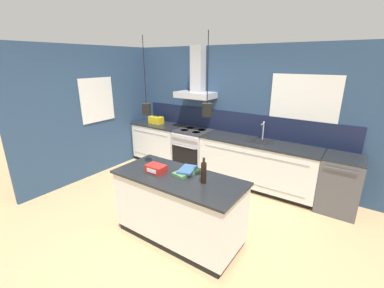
{
  "coord_description": "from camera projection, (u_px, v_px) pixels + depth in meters",
  "views": [
    {
      "loc": [
        2.15,
        -2.65,
        2.32
      ],
      "look_at": [
        -0.05,
        0.54,
        1.05
      ],
      "focal_mm": 24.0,
      "sensor_mm": 36.0,
      "label": 1
    }
  ],
  "objects": [
    {
      "name": "book_stack",
      "position": [
        187.0,
        171.0,
        3.34
      ],
      "size": [
        0.25,
        0.37,
        0.06
      ],
      "color": "#4C7F4C",
      "rests_on": "kitchen_island"
    },
    {
      "name": "yellow_toolbox",
      "position": [
        156.0,
        120.0,
        5.98
      ],
      "size": [
        0.34,
        0.18,
        0.19
      ],
      "color": "gold",
      "rests_on": "counter_run_left"
    },
    {
      "name": "wall_left",
      "position": [
        103.0,
        111.0,
        5.41
      ],
      "size": [
        0.08,
        3.8,
        2.6
      ],
      "color": "navy",
      "rests_on": "ground_plane"
    },
    {
      "name": "red_supply_box",
      "position": [
        156.0,
        169.0,
        3.38
      ],
      "size": [
        0.26,
        0.18,
        0.1
      ],
      "color": "red",
      "rests_on": "kitchen_island"
    },
    {
      "name": "oven_range",
      "position": [
        193.0,
        150.0,
        5.57
      ],
      "size": [
        0.74,
        0.66,
        0.91
      ],
      "color": "#B5B5BA",
      "rests_on": "ground_plane"
    },
    {
      "name": "ground_plane",
      "position": [
        175.0,
        218.0,
        3.96
      ],
      "size": [
        16.0,
        16.0,
        0.0
      ],
      "primitive_type": "plane",
      "color": "tan",
      "rests_on": "ground"
    },
    {
      "name": "counter_run_sink",
      "position": [
        257.0,
        164.0,
        4.8
      ],
      "size": [
        2.17,
        0.64,
        1.25
      ],
      "color": "black",
      "rests_on": "ground_plane"
    },
    {
      "name": "counter_run_left",
      "position": [
        160.0,
        142.0,
        6.1
      ],
      "size": [
        1.2,
        0.64,
        0.91
      ],
      "color": "black",
      "rests_on": "ground_plane"
    },
    {
      "name": "wall_back",
      "position": [
        233.0,
        111.0,
        5.13
      ],
      "size": [
        5.6,
        2.45,
        2.6
      ],
      "color": "navy",
      "rests_on": "ground_plane"
    },
    {
      "name": "kitchen_island",
      "position": [
        179.0,
        207.0,
        3.41
      ],
      "size": [
        1.72,
        0.76,
        0.91
      ],
      "color": "black",
      "rests_on": "ground_plane"
    },
    {
      "name": "bottle_on_island",
      "position": [
        204.0,
        172.0,
        3.06
      ],
      "size": [
        0.07,
        0.07,
        0.32
      ],
      "color": "black",
      "rests_on": "kitchen_island"
    },
    {
      "name": "dishwasher",
      "position": [
        340.0,
        184.0,
        4.06
      ],
      "size": [
        0.58,
        0.65,
        0.91
      ],
      "color": "#4C4C51",
      "rests_on": "ground_plane"
    }
  ]
}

